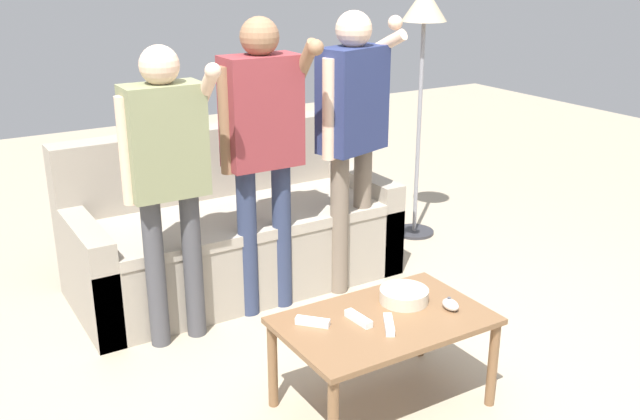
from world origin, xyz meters
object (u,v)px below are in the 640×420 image
Objects in this scene: player_center at (262,134)px; snack_bowl at (404,296)px; game_remote_wand_near at (358,319)px; player_right at (353,120)px; couch at (232,233)px; game_remote_wand_far at (313,322)px; player_left at (167,164)px; floor_lamp at (424,28)px; coffee_table at (384,330)px; game_remote_wand_spare at (389,325)px; game_remote_nunchuk at (450,305)px.

snack_bowl is at bearing -80.08° from player_center.
player_right is at bearing 57.75° from game_remote_wand_near.
couch is 1.46m from game_remote_wand_far.
player_left is 0.94× the size of player_center.
floor_lamp reaches higher than player_right.
game_remote_wand_spare is (-0.03, -0.08, 0.07)m from coffee_table.
game_remote_wand_near is (-0.10, -1.06, -0.56)m from player_center.
floor_lamp reaches higher than player_center.
coffee_table is at bearing -153.75° from snack_bowl.
coffee_table is (0.01, -1.53, 0.07)m from couch.
coffee_table is 1.39m from player_right.
player_left is at bearing 127.49° from game_remote_nunchuk.
game_remote_wand_near is at bearing -23.33° from game_remote_wand_far.
snack_bowl is at bearing 38.56° from game_remote_wand_spare.
couch is at bearing 43.07° from player_left.
player_right is (0.27, 1.18, 0.56)m from game_remote_nunchuk.
game_remote_wand_spare is at bearing -131.50° from floor_lamp.
game_remote_wand_near is 0.19m from game_remote_wand_far.
player_center is (-1.44, -0.49, -0.42)m from floor_lamp.
player_right is 1.44m from game_remote_wand_spare.
game_remote_nunchuk is at bearing -52.51° from player_left.
floor_lamp is 1.05× the size of player_right.
player_center is (0.55, 0.07, 0.06)m from player_left.
game_remote_nunchuk is at bearing -124.36° from floor_lamp.
game_remote_wand_near is 1.16× the size of game_remote_wand_far.
game_remote_wand_near is (-0.67, -1.07, -0.57)m from player_right.
player_right is (0.56, 1.10, 0.64)m from coffee_table.
player_right reaches higher than coffee_table.
snack_bowl is at bearing 127.09° from game_remote_nunchuk.
game_remote_wand_spare is (0.52, -1.10, -0.50)m from player_left.
snack_bowl is 2.18m from floor_lamp.
player_left is (-0.72, 0.94, 0.49)m from snack_bowl.
floor_lamp is at bearing 1.66° from couch.
player_right is (0.57, 0.01, 0.00)m from player_center.
game_remote_nunchuk reaches higher than coffee_table.
floor_lamp is 2.42m from game_remote_wand_spare.
game_remote_nunchuk is at bearing -16.16° from game_remote_wand_near.
player_right is 1.42m from game_remote_wand_far.
coffee_table is 5.86× the size of game_remote_wand_near.
player_right reaches higher than game_remote_wand_near.
coffee_table is at bearing 66.54° from game_remote_wand_spare.
player_center is at bearing 6.81° from player_left.
snack_bowl is 1.28m from player_left.
game_remote_wand_spare is at bearing 178.59° from game_remote_nunchuk.
player_left is at bearing 114.21° from game_remote_wand_near.
player_right is 10.66× the size of game_remote_wand_spare.
player_left reaches higher than coffee_table.
game_remote_wand_near reaches higher than coffee_table.
snack_bowl is 0.21m from game_remote_nunchuk.
game_remote_wand_far is at bearing -139.54° from floor_lamp.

